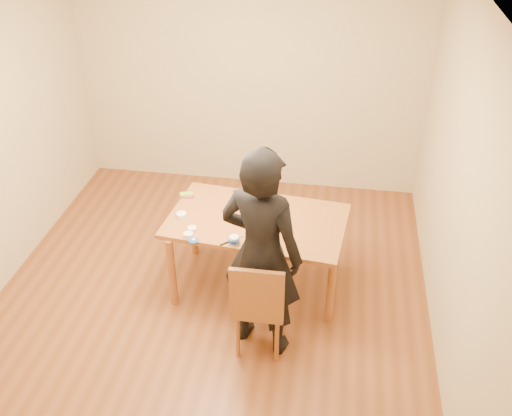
# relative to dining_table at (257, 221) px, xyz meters

# --- Properties ---
(room_shell) EXTENTS (4.00, 4.50, 2.70)m
(room_shell) POSITION_rel_dining_table_xyz_m (-0.39, 0.04, 0.62)
(room_shell) COLOR brown
(room_shell) RESTS_ON ground
(dining_table) EXTENTS (1.66, 1.09, 0.04)m
(dining_table) POSITION_rel_dining_table_xyz_m (0.00, 0.00, 0.00)
(dining_table) COLOR brown
(dining_table) RESTS_ON floor
(dining_chair) EXTENTS (0.38, 0.38, 0.04)m
(dining_chair) POSITION_rel_dining_table_xyz_m (0.15, -0.78, -0.28)
(dining_chair) COLOR brown
(dining_chair) RESTS_ON floor
(cake_plate) EXTENTS (0.28, 0.28, 0.02)m
(cake_plate) POSITION_rel_dining_table_xyz_m (0.12, 0.06, 0.03)
(cake_plate) COLOR #AC0B2E
(cake_plate) RESTS_ON dining_table
(cake) EXTENTS (0.21, 0.21, 0.07)m
(cake) POSITION_rel_dining_table_xyz_m (0.12, 0.06, 0.07)
(cake) COLOR white
(cake) RESTS_ON cake_plate
(frosting_dome) EXTENTS (0.20, 0.20, 0.03)m
(frosting_dome) POSITION_rel_dining_table_xyz_m (0.12, 0.06, 0.12)
(frosting_dome) COLOR white
(frosting_dome) RESTS_ON cake
(frosting_tub) EXTENTS (0.08, 0.08, 0.07)m
(frosting_tub) POSITION_rel_dining_table_xyz_m (-0.13, -0.40, 0.06)
(frosting_tub) COLOR white
(frosting_tub) RESTS_ON dining_table
(frosting_lid) EXTENTS (0.09, 0.09, 0.01)m
(frosting_lid) POSITION_rel_dining_table_xyz_m (-0.48, -0.41, 0.02)
(frosting_lid) COLOR #1B4AB1
(frosting_lid) RESTS_ON dining_table
(frosting_dollop) EXTENTS (0.04, 0.04, 0.02)m
(frosting_dollop) POSITION_rel_dining_table_xyz_m (-0.48, -0.41, 0.04)
(frosting_dollop) COLOR white
(frosting_dollop) RESTS_ON frosting_lid
(ramekin_green) EXTENTS (0.08, 0.08, 0.04)m
(ramekin_green) POSITION_rel_dining_table_xyz_m (-0.54, -0.36, 0.04)
(ramekin_green) COLOR white
(ramekin_green) RESTS_ON dining_table
(ramekin_yellow) EXTENTS (0.09, 0.09, 0.04)m
(ramekin_yellow) POSITION_rel_dining_table_xyz_m (-0.67, -0.08, 0.04)
(ramekin_yellow) COLOR white
(ramekin_yellow) RESTS_ON dining_table
(ramekin_multi) EXTENTS (0.08, 0.08, 0.04)m
(ramekin_multi) POSITION_rel_dining_table_xyz_m (-0.53, -0.27, 0.04)
(ramekin_multi) COLOR white
(ramekin_multi) RESTS_ON dining_table
(candy_box_pink) EXTENTS (0.12, 0.07, 0.02)m
(candy_box_pink) POSITION_rel_dining_table_xyz_m (-0.71, 0.27, 0.03)
(candy_box_pink) COLOR #DD3469
(candy_box_pink) RESTS_ON dining_table
(candy_box_green) EXTENTS (0.13, 0.09, 0.02)m
(candy_box_green) POSITION_rel_dining_table_xyz_m (-0.72, 0.27, 0.05)
(candy_box_green) COLOR green
(candy_box_green) RESTS_ON candy_box_pink
(spatula) EXTENTS (0.12, 0.12, 0.01)m
(spatula) POSITION_rel_dining_table_xyz_m (-0.19, -0.39, 0.02)
(spatula) COLOR black
(spatula) RESTS_ON dining_table
(person) EXTENTS (0.77, 0.62, 1.85)m
(person) POSITION_rel_dining_table_xyz_m (0.15, -0.73, 0.19)
(person) COLOR black
(person) RESTS_ON floor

